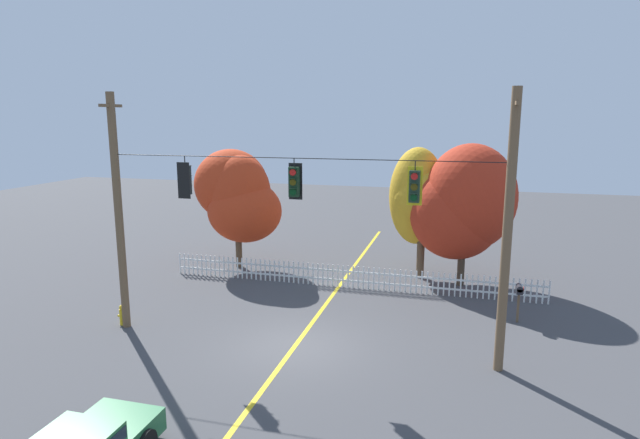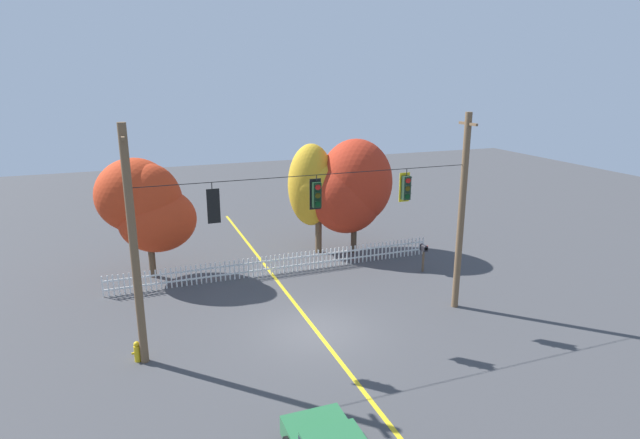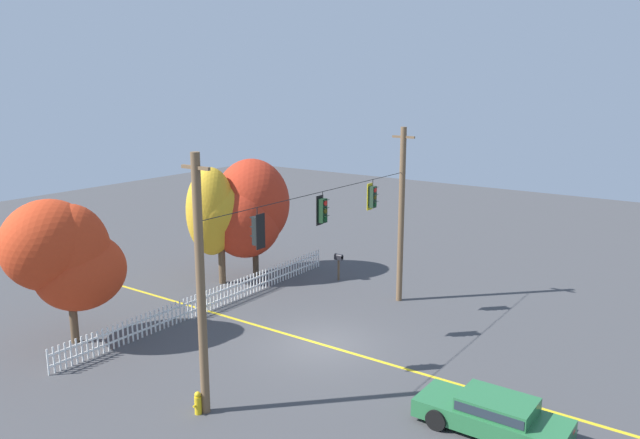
{
  "view_description": "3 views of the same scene",
  "coord_description": "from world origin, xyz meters",
  "px_view_note": "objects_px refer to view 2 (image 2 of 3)",
  "views": [
    {
      "loc": [
        4.97,
        -15.31,
        7.33
      ],
      "look_at": [
        0.73,
        0.42,
        4.15
      ],
      "focal_mm": 29.65,
      "sensor_mm": 36.0,
      "label": 1
    },
    {
      "loc": [
        -6.31,
        -17.16,
        9.55
      ],
      "look_at": [
        0.09,
        -0.17,
        4.49
      ],
      "focal_mm": 29.44,
      "sensor_mm": 36.0,
      "label": 2
    },
    {
      "loc": [
        -18.67,
        -13.23,
        10.08
      ],
      "look_at": [
        0.27,
        0.29,
        4.95
      ],
      "focal_mm": 35.06,
      "sensor_mm": 36.0,
      "label": 3
    }
  ],
  "objects_px": {
    "traffic_signal_northbound_primary": "(213,205)",
    "fire_hydrant": "(137,351)",
    "autumn_oak_far_east": "(352,188)",
    "traffic_signal_southbound_primary": "(316,195)",
    "autumn_maple_mid": "(317,185)",
    "autumn_maple_near_fence": "(147,206)",
    "traffic_signal_northbound_secondary": "(406,188)",
    "roadside_mailbox": "(424,250)"
  },
  "relations": [
    {
      "from": "traffic_signal_northbound_primary",
      "to": "autumn_maple_mid",
      "type": "xyz_separation_m",
      "value": [
        7.02,
        8.97,
        -1.6
      ]
    },
    {
      "from": "traffic_signal_southbound_primary",
      "to": "traffic_signal_northbound_secondary",
      "type": "xyz_separation_m",
      "value": [
        3.64,
        0.0,
        -0.02
      ]
    },
    {
      "from": "traffic_signal_northbound_primary",
      "to": "traffic_signal_northbound_secondary",
      "type": "bearing_deg",
      "value": 0.15
    },
    {
      "from": "autumn_oak_far_east",
      "to": "fire_hydrant",
      "type": "xyz_separation_m",
      "value": [
        -11.62,
        -8.17,
        -3.2
      ]
    },
    {
      "from": "traffic_signal_northbound_primary",
      "to": "traffic_signal_southbound_primary",
      "type": "relative_size",
      "value": 1.06
    },
    {
      "from": "traffic_signal_southbound_primary",
      "to": "autumn_oak_far_east",
      "type": "distance_m",
      "value": 9.87
    },
    {
      "from": "traffic_signal_northbound_secondary",
      "to": "fire_hydrant",
      "type": "xyz_separation_m",
      "value": [
        -10.17,
        0.1,
        -4.99
      ]
    },
    {
      "from": "traffic_signal_northbound_primary",
      "to": "autumn_maple_near_fence",
      "type": "xyz_separation_m",
      "value": [
        -1.85,
        8.21,
        -1.78
      ]
    },
    {
      "from": "traffic_signal_northbound_secondary",
      "to": "autumn_maple_near_fence",
      "type": "bearing_deg",
      "value": 138.27
    },
    {
      "from": "traffic_signal_southbound_primary",
      "to": "autumn_maple_mid",
      "type": "xyz_separation_m",
      "value": [
        3.32,
        8.95,
        -1.66
      ]
    },
    {
      "from": "traffic_signal_northbound_secondary",
      "to": "autumn_maple_near_fence",
      "type": "xyz_separation_m",
      "value": [
        -9.19,
        8.19,
        -1.82
      ]
    },
    {
      "from": "traffic_signal_northbound_primary",
      "to": "traffic_signal_southbound_primary",
      "type": "xyz_separation_m",
      "value": [
        3.69,
        0.02,
        0.06
      ]
    },
    {
      "from": "autumn_maple_near_fence",
      "to": "autumn_oak_far_east",
      "type": "bearing_deg",
      "value": 0.37
    },
    {
      "from": "autumn_maple_mid",
      "to": "autumn_oak_far_east",
      "type": "relative_size",
      "value": 0.96
    },
    {
      "from": "fire_hydrant",
      "to": "roadside_mailbox",
      "type": "bearing_deg",
      "value": 16.02
    },
    {
      "from": "traffic_signal_northbound_primary",
      "to": "autumn_maple_near_fence",
      "type": "height_order",
      "value": "traffic_signal_northbound_primary"
    },
    {
      "from": "traffic_signal_southbound_primary",
      "to": "autumn_maple_near_fence",
      "type": "distance_m",
      "value": 10.06
    },
    {
      "from": "traffic_signal_southbound_primary",
      "to": "roadside_mailbox",
      "type": "bearing_deg",
      "value": 29.37
    },
    {
      "from": "traffic_signal_northbound_secondary",
      "to": "autumn_oak_far_east",
      "type": "xyz_separation_m",
      "value": [
        1.45,
        8.26,
        -1.79
      ]
    },
    {
      "from": "traffic_signal_northbound_secondary",
      "to": "autumn_maple_near_fence",
      "type": "height_order",
      "value": "traffic_signal_northbound_secondary"
    },
    {
      "from": "roadside_mailbox",
      "to": "autumn_maple_mid",
      "type": "bearing_deg",
      "value": 127.8
    },
    {
      "from": "autumn_maple_mid",
      "to": "traffic_signal_northbound_secondary",
      "type": "bearing_deg",
      "value": -87.95
    },
    {
      "from": "traffic_signal_northbound_primary",
      "to": "traffic_signal_northbound_secondary",
      "type": "height_order",
      "value": "same"
    },
    {
      "from": "traffic_signal_northbound_primary",
      "to": "autumn_oak_far_east",
      "type": "relative_size",
      "value": 0.22
    },
    {
      "from": "autumn_maple_mid",
      "to": "roadside_mailbox",
      "type": "distance_m",
      "value": 6.75
    },
    {
      "from": "autumn_maple_near_fence",
      "to": "autumn_maple_mid",
      "type": "height_order",
      "value": "autumn_maple_mid"
    },
    {
      "from": "traffic_signal_northbound_secondary",
      "to": "fire_hydrant",
      "type": "height_order",
      "value": "traffic_signal_northbound_secondary"
    },
    {
      "from": "autumn_maple_near_fence",
      "to": "traffic_signal_northbound_primary",
      "type": "bearing_deg",
      "value": -77.32
    },
    {
      "from": "traffic_signal_southbound_primary",
      "to": "autumn_oak_far_east",
      "type": "xyz_separation_m",
      "value": [
        5.09,
        8.26,
        -1.81
      ]
    },
    {
      "from": "autumn_maple_near_fence",
      "to": "autumn_maple_mid",
      "type": "distance_m",
      "value": 8.9
    },
    {
      "from": "autumn_oak_far_east",
      "to": "roadside_mailbox",
      "type": "height_order",
      "value": "autumn_oak_far_east"
    },
    {
      "from": "autumn_maple_mid",
      "to": "traffic_signal_southbound_primary",
      "type": "bearing_deg",
      "value": -110.35
    },
    {
      "from": "traffic_signal_northbound_primary",
      "to": "autumn_maple_mid",
      "type": "relative_size",
      "value": 0.23
    },
    {
      "from": "traffic_signal_southbound_primary",
      "to": "fire_hydrant",
      "type": "xyz_separation_m",
      "value": [
        -6.53,
        0.1,
        -5.01
      ]
    },
    {
      "from": "traffic_signal_northbound_primary",
      "to": "traffic_signal_northbound_secondary",
      "type": "xyz_separation_m",
      "value": [
        7.34,
        0.02,
        0.04
      ]
    },
    {
      "from": "traffic_signal_northbound_primary",
      "to": "fire_hydrant",
      "type": "xyz_separation_m",
      "value": [
        -2.84,
        0.11,
        -4.95
      ]
    },
    {
      "from": "traffic_signal_northbound_secondary",
      "to": "traffic_signal_southbound_primary",
      "type": "bearing_deg",
      "value": -180.0
    },
    {
      "from": "traffic_signal_northbound_secondary",
      "to": "autumn_oak_far_east",
      "type": "bearing_deg",
      "value": 80.06
    },
    {
      "from": "traffic_signal_northbound_secondary",
      "to": "autumn_maple_near_fence",
      "type": "relative_size",
      "value": 0.23
    },
    {
      "from": "traffic_signal_northbound_primary",
      "to": "fire_hydrant",
      "type": "height_order",
      "value": "traffic_signal_northbound_primary"
    },
    {
      "from": "traffic_signal_northbound_primary",
      "to": "autumn_maple_mid",
      "type": "distance_m",
      "value": 11.5
    },
    {
      "from": "autumn_oak_far_east",
      "to": "roadside_mailbox",
      "type": "distance_m",
      "value": 5.29
    }
  ]
}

